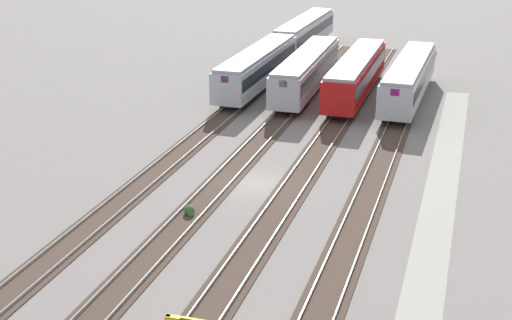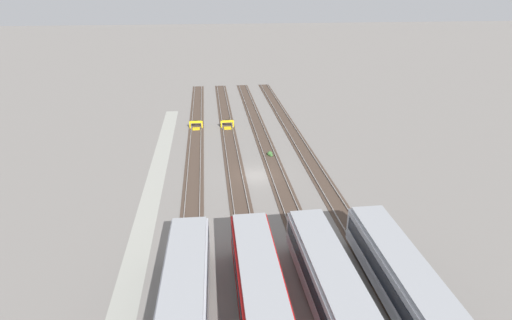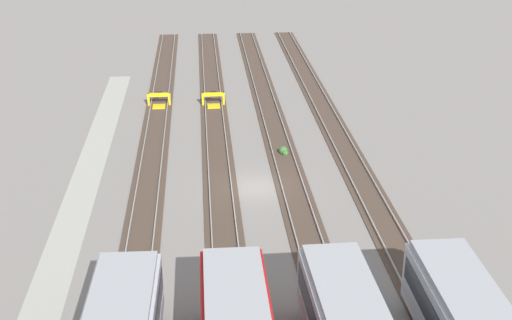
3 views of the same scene
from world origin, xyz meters
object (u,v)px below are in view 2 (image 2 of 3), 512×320
subway_car_front_row_right_inner (265,315)px  bumper_stop_nearest_track (196,126)px  subway_car_front_row_left_inner (416,301)px  bumper_stop_near_inner_track (227,125)px  weed_clump (270,154)px  subway_car_front_row_leftmost (341,308)px

subway_car_front_row_right_inner → bumper_stop_nearest_track: 40.43m
subway_car_front_row_left_inner → bumper_stop_near_inner_track: size_ratio=8.99×
bumper_stop_nearest_track → weed_clump: (11.70, 9.47, -0.27)m
bumper_stop_near_inner_track → bumper_stop_nearest_track: bearing=-93.3°
subway_car_front_row_left_inner → bumper_stop_near_inner_track: subway_car_front_row_left_inner is taller
subway_car_front_row_right_inner → bumper_stop_near_inner_track: bearing=-179.9°
subway_car_front_row_right_inner → weed_clump: (-28.42, 4.72, -1.80)m
subway_car_front_row_leftmost → bumper_stop_near_inner_track: size_ratio=9.01×
subway_car_front_row_left_inner → bumper_stop_nearest_track: (-40.12, -14.13, -1.53)m
subway_car_front_row_leftmost → bumper_stop_nearest_track: size_ratio=9.02×
subway_car_front_row_right_inner → bumper_stop_near_inner_track: size_ratio=8.99×
subway_car_front_row_right_inner → bumper_stop_nearest_track: bearing=-173.2°
subway_car_front_row_right_inner → weed_clump: size_ratio=19.57×
subway_car_front_row_left_inner → weed_clump: size_ratio=19.58×
subway_car_front_row_left_inner → subway_car_front_row_right_inner: size_ratio=1.00×
subway_car_front_row_leftmost → weed_clump: bearing=179.8°
subway_car_front_row_right_inner → subway_car_front_row_left_inner: bearing=90.0°
subway_car_front_row_left_inner → weed_clump: bearing=-170.7°
subway_car_front_row_leftmost → bumper_stop_near_inner_track: subway_car_front_row_leftmost is taller
subway_car_front_row_left_inner → subway_car_front_row_right_inner: bearing=-90.0°
weed_clump → subway_car_front_row_left_inner: bearing=9.3°
subway_car_front_row_right_inner → weed_clump: subway_car_front_row_right_inner is taller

